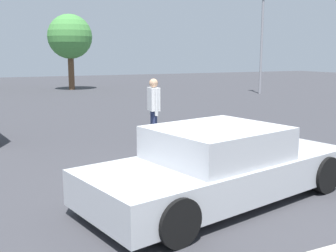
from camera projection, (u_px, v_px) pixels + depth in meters
The scene contains 5 objects.
ground_plane at pixel (206, 195), 6.87m from camera, with size 80.00×80.00×0.00m, color #38383D.
sedan_foreground at pixel (220, 166), 6.58m from camera, with size 4.93×2.78×1.22m.
pedestrian at pixel (154, 105), 10.81m from camera, with size 0.28×0.57×1.72m.
light_post_near at pixel (262, 24), 23.94m from camera, with size 0.44×0.44×6.07m.
tree_back_center at pixel (70, 37), 26.95m from camera, with size 2.94×2.94×5.00m.
Camera 1 is at (-3.41, -5.64, 2.35)m, focal length 43.32 mm.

